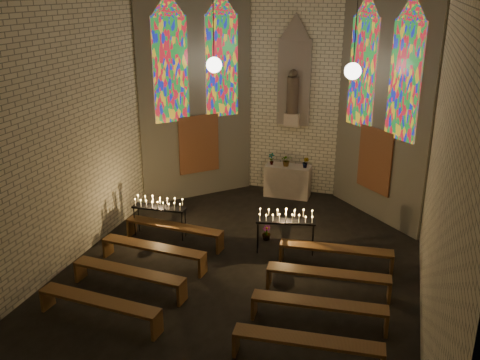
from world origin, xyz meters
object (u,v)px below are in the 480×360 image
Objects in this scene: aisle_flower_pot at (266,233)px; votive_stand_right at (286,218)px; votive_stand_left at (159,205)px; altar at (288,181)px.

votive_stand_right is at bearing -40.17° from aisle_flower_pot.
altar is at bearing 52.51° from votive_stand_left.
votive_stand_right is (3.36, 0.11, 0.02)m from votive_stand_left.
altar is at bearing 92.79° from aisle_flower_pot.
altar is 3.53× the size of aisle_flower_pot.
votive_stand_left reaches higher than aisle_flower_pot.
votive_stand_left is at bearing -124.13° from altar.
votive_stand_right reaches higher than votive_stand_left.
votive_stand_left is (-2.59, -3.82, 0.39)m from altar.
altar is 0.98× the size of votive_stand_left.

